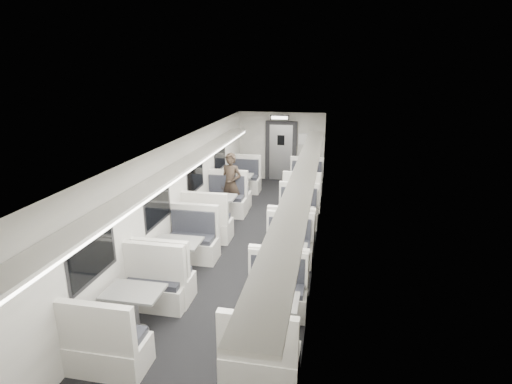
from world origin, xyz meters
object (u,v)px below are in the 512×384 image
at_px(booth_left_a, 237,187).
at_px(booth_left_d, 135,311).
at_px(booth_right_c, 284,263).
at_px(booth_right_d, 269,320).
at_px(exit_sign, 280,118).
at_px(booth_right_b, 295,223).
at_px(booth_right_a, 304,189).
at_px(vestibule_door, 281,151).
at_px(booth_left_b, 217,211).
at_px(passenger, 231,184).
at_px(booth_left_c, 178,259).

relative_size(booth_left_a, booth_left_d, 1.06).
xyz_separation_m(booth_right_c, booth_right_d, (0.00, -1.79, 0.01)).
bearing_deg(exit_sign, booth_right_b, -77.46).
bearing_deg(exit_sign, booth_right_c, -81.29).
xyz_separation_m(booth_right_a, exit_sign, (-1.00, 1.70, 1.90)).
distance_m(booth_right_d, vestibule_door, 8.89).
distance_m(booth_right_c, vestibule_door, 7.12).
xyz_separation_m(booth_left_d, booth_right_c, (2.00, 1.98, -0.02)).
relative_size(booth_left_b, booth_left_d, 1.09).
relative_size(booth_left_b, vestibule_door, 1.08).
bearing_deg(passenger, booth_right_b, -22.25).
distance_m(booth_left_d, booth_right_b, 4.48).
height_order(booth_right_b, exit_sign, exit_sign).
bearing_deg(booth_left_c, booth_left_d, -90.00).
distance_m(booth_left_a, booth_left_b, 2.19).
bearing_deg(booth_right_c, booth_left_a, 113.56).
height_order(booth_left_c, booth_left_d, booth_left_c).
distance_m(booth_right_b, vestibule_door, 5.13).
bearing_deg(booth_right_c, booth_left_b, 129.86).
height_order(booth_left_d, exit_sign, exit_sign).
bearing_deg(booth_right_d, passenger, 110.11).
relative_size(booth_left_a, booth_left_b, 0.98).
relative_size(booth_left_d, vestibule_door, 0.99).
bearing_deg(passenger, booth_right_c, -47.94).
bearing_deg(exit_sign, booth_left_b, -103.61).
distance_m(booth_right_c, exit_sign, 6.88).
relative_size(booth_right_a, booth_right_c, 1.09).
distance_m(booth_left_b, booth_left_d, 4.37).
relative_size(booth_left_c, booth_right_c, 1.09).
height_order(booth_right_a, vestibule_door, vestibule_door).
height_order(booth_left_d, vestibule_door, vestibule_door).
bearing_deg(passenger, vestibule_door, 89.22).
distance_m(booth_right_d, passenger, 5.49).
relative_size(booth_left_c, exit_sign, 3.47).
xyz_separation_m(booth_left_a, booth_right_a, (2.00, 0.24, -0.01)).
bearing_deg(passenger, booth_left_b, -84.55).
height_order(booth_left_b, passenger, passenger).
bearing_deg(passenger, booth_left_d, -78.60).
bearing_deg(booth_left_c, vestibule_door, 82.17).
distance_m(booth_left_c, passenger, 3.63).
distance_m(booth_left_b, booth_right_b, 2.03).
bearing_deg(booth_right_a, booth_left_b, -129.42).
height_order(booth_right_a, booth_right_d, booth_right_a).
distance_m(booth_left_a, booth_right_b, 3.25).
relative_size(booth_right_a, booth_right_b, 1.04).
xyz_separation_m(booth_left_c, exit_sign, (1.00, 6.78, 1.90)).
height_order(booth_left_c, vestibule_door, vestibule_door).
bearing_deg(booth_left_d, vestibule_door, 83.65).
bearing_deg(booth_left_a, booth_right_d, -72.60).
xyz_separation_m(booth_right_b, booth_right_d, (0.00, -3.82, -0.01)).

